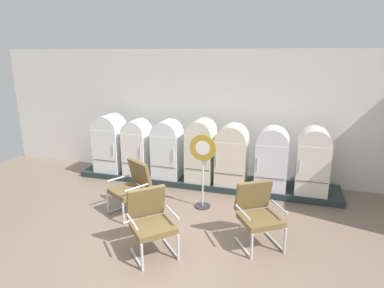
{
  "coord_description": "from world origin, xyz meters",
  "views": [
    {
      "loc": [
        1.89,
        -4.15,
        3.05
      ],
      "look_at": [
        -0.2,
        2.75,
        1.05
      ],
      "focal_mm": 30.65,
      "sensor_mm": 36.0,
      "label": 1
    }
  ],
  "objects_px": {
    "refrigerator_1": "(137,145)",
    "refrigerator_3": "(201,148)",
    "refrigerator_2": "(167,148)",
    "refrigerator_0": "(110,141)",
    "sign_stand": "(203,170)",
    "armchair_center": "(151,219)",
    "armchair_right": "(258,211)",
    "refrigerator_6": "(313,159)",
    "refrigerator_5": "(272,157)",
    "refrigerator_4": "(232,153)",
    "armchair_left": "(132,185)"
  },
  "relations": [
    {
      "from": "refrigerator_4",
      "to": "sign_stand",
      "type": "bearing_deg",
      "value": -109.39
    },
    {
      "from": "refrigerator_0",
      "to": "refrigerator_5",
      "type": "height_order",
      "value": "refrigerator_0"
    },
    {
      "from": "refrigerator_2",
      "to": "refrigerator_0",
      "type": "bearing_deg",
      "value": 179.03
    },
    {
      "from": "refrigerator_1",
      "to": "armchair_right",
      "type": "bearing_deg",
      "value": -33.46
    },
    {
      "from": "refrigerator_0",
      "to": "refrigerator_3",
      "type": "distance_m",
      "value": 2.39
    },
    {
      "from": "refrigerator_3",
      "to": "armchair_center",
      "type": "distance_m",
      "value": 2.89
    },
    {
      "from": "armchair_center",
      "to": "armchair_right",
      "type": "bearing_deg",
      "value": 25.26
    },
    {
      "from": "armchair_left",
      "to": "refrigerator_6",
      "type": "bearing_deg",
      "value": 26.96
    },
    {
      "from": "refrigerator_6",
      "to": "armchair_left",
      "type": "xyz_separation_m",
      "value": [
        -3.38,
        -1.72,
        -0.32
      ]
    },
    {
      "from": "refrigerator_5",
      "to": "sign_stand",
      "type": "distance_m",
      "value": 1.68
    },
    {
      "from": "refrigerator_5",
      "to": "refrigerator_4",
      "type": "bearing_deg",
      "value": 179.14
    },
    {
      "from": "refrigerator_5",
      "to": "refrigerator_2",
      "type": "bearing_deg",
      "value": -179.84
    },
    {
      "from": "refrigerator_4",
      "to": "refrigerator_6",
      "type": "xyz_separation_m",
      "value": [
        1.74,
        -0.0,
        0.03
      ]
    },
    {
      "from": "refrigerator_3",
      "to": "armchair_center",
      "type": "xyz_separation_m",
      "value": [
        -0.02,
        -2.87,
        -0.34
      ]
    },
    {
      "from": "sign_stand",
      "to": "refrigerator_4",
      "type": "bearing_deg",
      "value": 70.61
    },
    {
      "from": "refrigerator_2",
      "to": "sign_stand",
      "type": "relative_size",
      "value": 0.9
    },
    {
      "from": "sign_stand",
      "to": "armchair_right",
      "type": "bearing_deg",
      "value": -39.84
    },
    {
      "from": "refrigerator_3",
      "to": "refrigerator_6",
      "type": "bearing_deg",
      "value": -0.57
    },
    {
      "from": "refrigerator_0",
      "to": "armchair_right",
      "type": "bearing_deg",
      "value": -28.27
    },
    {
      "from": "refrigerator_0",
      "to": "refrigerator_3",
      "type": "xyz_separation_m",
      "value": [
        2.39,
        0.02,
        0.01
      ]
    },
    {
      "from": "refrigerator_4",
      "to": "refrigerator_6",
      "type": "height_order",
      "value": "refrigerator_6"
    },
    {
      "from": "armchair_center",
      "to": "sign_stand",
      "type": "height_order",
      "value": "sign_stand"
    },
    {
      "from": "refrigerator_5",
      "to": "armchair_center",
      "type": "bearing_deg",
      "value": -120.07
    },
    {
      "from": "armchair_center",
      "to": "sign_stand",
      "type": "xyz_separation_m",
      "value": [
        0.37,
        1.74,
        0.24
      ]
    },
    {
      "from": "refrigerator_2",
      "to": "armchair_left",
      "type": "xyz_separation_m",
      "value": [
        -0.08,
        -1.7,
        -0.3
      ]
    },
    {
      "from": "refrigerator_2",
      "to": "armchair_right",
      "type": "relative_size",
      "value": 1.34
    },
    {
      "from": "refrigerator_3",
      "to": "armchair_left",
      "type": "relative_size",
      "value": 1.4
    },
    {
      "from": "armchair_right",
      "to": "armchair_left",
      "type": "bearing_deg",
      "value": 170.97
    },
    {
      "from": "refrigerator_1",
      "to": "refrigerator_3",
      "type": "relative_size",
      "value": 0.94
    },
    {
      "from": "refrigerator_1",
      "to": "armchair_center",
      "type": "xyz_separation_m",
      "value": [
        1.6,
        -2.84,
        -0.29
      ]
    },
    {
      "from": "refrigerator_2",
      "to": "armchair_center",
      "type": "bearing_deg",
      "value": -74.12
    },
    {
      "from": "refrigerator_0",
      "to": "sign_stand",
      "type": "distance_m",
      "value": 2.95
    },
    {
      "from": "refrigerator_3",
      "to": "armchair_left",
      "type": "distance_m",
      "value": 1.99
    },
    {
      "from": "refrigerator_1",
      "to": "sign_stand",
      "type": "bearing_deg",
      "value": -29.03
    },
    {
      "from": "refrigerator_0",
      "to": "refrigerator_2",
      "type": "height_order",
      "value": "refrigerator_0"
    },
    {
      "from": "refrigerator_6",
      "to": "armchair_center",
      "type": "relative_size",
      "value": 1.37
    },
    {
      "from": "refrigerator_0",
      "to": "refrigerator_5",
      "type": "bearing_deg",
      "value": -0.28
    },
    {
      "from": "refrigerator_2",
      "to": "refrigerator_6",
      "type": "height_order",
      "value": "refrigerator_6"
    },
    {
      "from": "armchair_right",
      "to": "refrigerator_6",
      "type": "bearing_deg",
      "value": 66.4
    },
    {
      "from": "refrigerator_1",
      "to": "refrigerator_3",
      "type": "height_order",
      "value": "refrigerator_3"
    },
    {
      "from": "refrigerator_1",
      "to": "armchair_center",
      "type": "height_order",
      "value": "refrigerator_1"
    },
    {
      "from": "sign_stand",
      "to": "refrigerator_2",
      "type": "bearing_deg",
      "value": 137.13
    },
    {
      "from": "refrigerator_0",
      "to": "refrigerator_6",
      "type": "xyz_separation_m",
      "value": [
        4.86,
        -0.01,
        -0.01
      ]
    },
    {
      "from": "refrigerator_3",
      "to": "refrigerator_4",
      "type": "xyz_separation_m",
      "value": [
        0.74,
        -0.02,
        -0.05
      ]
    },
    {
      "from": "refrigerator_5",
      "to": "armchair_center",
      "type": "xyz_separation_m",
      "value": [
        -1.64,
        -2.84,
        -0.29
      ]
    },
    {
      "from": "armchair_right",
      "to": "armchair_center",
      "type": "xyz_separation_m",
      "value": [
        -1.57,
        -0.74,
        0.0
      ]
    },
    {
      "from": "refrigerator_4",
      "to": "refrigerator_6",
      "type": "relative_size",
      "value": 0.97
    },
    {
      "from": "sign_stand",
      "to": "refrigerator_3",
      "type": "bearing_deg",
      "value": 107.08
    },
    {
      "from": "refrigerator_6",
      "to": "refrigerator_3",
      "type": "bearing_deg",
      "value": 179.43
    },
    {
      "from": "refrigerator_2",
      "to": "refrigerator_6",
      "type": "bearing_deg",
      "value": 0.31
    }
  ]
}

